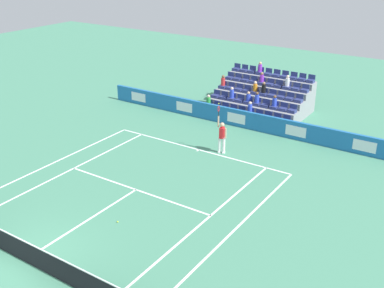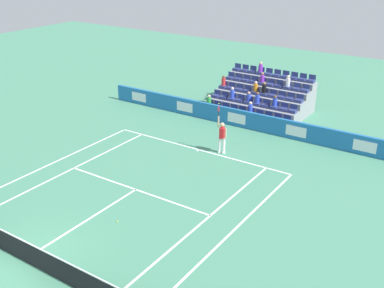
{
  "view_description": "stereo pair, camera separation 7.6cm",
  "coord_description": "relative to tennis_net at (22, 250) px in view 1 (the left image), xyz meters",
  "views": [
    {
      "loc": [
        -12.93,
        8.39,
        10.77
      ],
      "look_at": [
        -0.62,
        -10.24,
        1.1
      ],
      "focal_mm": 44.16,
      "sensor_mm": 36.0,
      "label": 1
    },
    {
      "loc": [
        -12.99,
        8.35,
        10.77
      ],
      "look_at": [
        -0.62,
        -10.24,
        1.1
      ],
      "focal_mm": 44.16,
      "sensor_mm": 36.0,
      "label": 2
    }
  ],
  "objects": [
    {
      "name": "ground_plane",
      "position": [
        0.0,
        0.0,
        -0.49
      ],
      "size": [
        80.0,
        80.0,
        0.0
      ],
      "primitive_type": "plane",
      "color": "#47896B"
    },
    {
      "name": "line_baseline",
      "position": [
        0.0,
        -11.89,
        -0.49
      ],
      "size": [
        10.97,
        0.1,
        0.01
      ],
      "primitive_type": "cube",
      "color": "white",
      "rests_on": "ground"
    },
    {
      "name": "line_service",
      "position": [
        0.0,
        -6.4,
        -0.49
      ],
      "size": [
        8.23,
        0.1,
        0.01
      ],
      "primitive_type": "cube",
      "color": "white",
      "rests_on": "ground"
    },
    {
      "name": "line_centre_service",
      "position": [
        0.0,
        -3.2,
        -0.49
      ],
      "size": [
        0.1,
        6.4,
        0.01
      ],
      "primitive_type": "cube",
      "color": "white",
      "rests_on": "ground"
    },
    {
      "name": "line_singles_sideline_left",
      "position": [
        4.12,
        -5.95,
        -0.49
      ],
      "size": [
        0.1,
        11.89,
        0.01
      ],
      "primitive_type": "cube",
      "color": "white",
      "rests_on": "ground"
    },
    {
      "name": "line_singles_sideline_right",
      "position": [
        -4.12,
        -5.95,
        -0.49
      ],
      "size": [
        0.1,
        11.89,
        0.01
      ],
      "primitive_type": "cube",
      "color": "white",
      "rests_on": "ground"
    },
    {
      "name": "line_doubles_sideline_left",
      "position": [
        5.49,
        -5.95,
        -0.49
      ],
      "size": [
        0.1,
        11.89,
        0.01
      ],
      "primitive_type": "cube",
      "color": "white",
      "rests_on": "ground"
    },
    {
      "name": "line_doubles_sideline_right",
      "position": [
        -5.49,
        -5.95,
        -0.49
      ],
      "size": [
        0.1,
        11.89,
        0.01
      ],
      "primitive_type": "cube",
      "color": "white",
      "rests_on": "ground"
    },
    {
      "name": "line_centre_mark",
      "position": [
        0.0,
        -11.79,
        -0.49
      ],
      "size": [
        0.1,
        0.2,
        0.01
      ],
      "primitive_type": "cube",
      "color": "white",
      "rests_on": "ground"
    },
    {
      "name": "sponsor_barrier",
      "position": [
        0.0,
        -16.3,
        0.06
      ],
      "size": [
        19.64,
        0.22,
        1.1
      ],
      "color": "#1E66AD",
      "rests_on": "ground"
    },
    {
      "name": "tennis_net",
      "position": [
        0.0,
        0.0,
        0.0
      ],
      "size": [
        11.97,
        0.1,
        1.07
      ],
      "color": "#33383D",
      "rests_on": "ground"
    },
    {
      "name": "tennis_player",
      "position": [
        -1.24,
        -12.24,
        0.5
      ],
      "size": [
        0.53,
        0.4,
        2.85
      ],
      "color": "white",
      "rests_on": "ground"
    },
    {
      "name": "stadium_stand",
      "position": [
        0.01,
        -19.86,
        0.33
      ],
      "size": [
        6.2,
        4.75,
        2.99
      ],
      "color": "gray",
      "rests_on": "ground"
    },
    {
      "name": "loose_tennis_ball",
      "position": [
        -1.16,
        -3.82,
        -0.46
      ],
      "size": [
        0.07,
        0.07,
        0.07
      ],
      "primitive_type": "sphere",
      "color": "#D1E533",
      "rests_on": "ground"
    }
  ]
}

